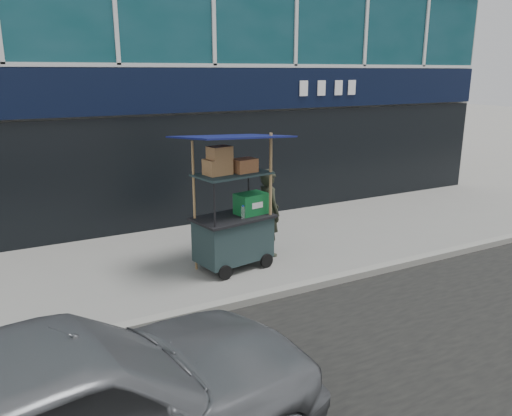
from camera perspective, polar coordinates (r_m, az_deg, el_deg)
ground at (r=8.21m, az=6.74°, el=-8.34°), size 80.00×80.00×0.00m
curb at (r=8.04m, az=7.57°, el=-8.44°), size 80.00×0.18×0.12m
vendor_cart at (r=8.47m, az=-2.52°, el=-1.50°), size 1.93×1.51×2.36m
vendor_man at (r=9.08m, az=1.47°, el=-0.49°), size 0.39×0.59×1.61m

